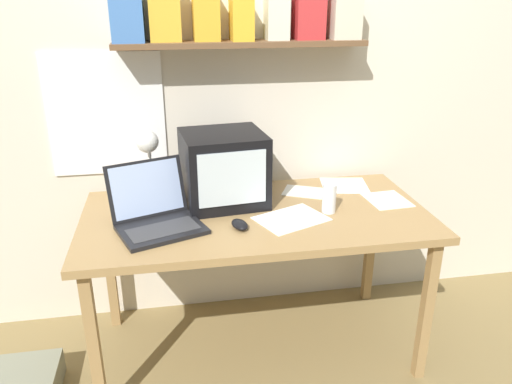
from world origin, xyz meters
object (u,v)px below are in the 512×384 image
desk_lamp (149,158)px  printed_handout (387,200)px  juice_glass (329,200)px  corner_desk (256,225)px  loose_paper_near_laptop (344,185)px  laptop (155,211)px  crt_monitor (224,168)px  loose_paper_near_monitor (291,219)px  computer_mouse (240,225)px  open_notebook (307,192)px

desk_lamp → printed_handout: 1.13m
juice_glass → printed_handout: (0.32, 0.08, -0.06)m
corner_desk → loose_paper_near_laptop: 0.57m
laptop → loose_paper_near_laptop: bearing=-2.0°
crt_monitor → laptop: size_ratio=0.94×
crt_monitor → loose_paper_near_monitor: size_ratio=1.14×
juice_glass → computer_mouse: juice_glass is taller
crt_monitor → juice_glass: size_ratio=3.00×
desk_lamp → printed_handout: desk_lamp is taller
crt_monitor → loose_paper_near_laptop: 0.66m
open_notebook → juice_glass: bearing=-82.5°
computer_mouse → loose_paper_near_laptop: bearing=33.4°
juice_glass → loose_paper_near_laptop: size_ratio=0.51×
juice_glass → printed_handout: juice_glass is taller
juice_glass → computer_mouse: (-0.42, -0.10, -0.04)m
laptop → desk_lamp: 0.29m
desk_lamp → computer_mouse: 0.53m
juice_glass → crt_monitor: bearing=156.2°
laptop → open_notebook: bearing=-1.1°
loose_paper_near_laptop → printed_handout: bearing=-58.5°
corner_desk → juice_glass: bearing=-8.3°
laptop → desk_lamp: (-0.02, 0.23, 0.16)m
laptop → computer_mouse: (0.35, -0.09, -0.05)m
laptop → juice_glass: bearing=-19.5°
computer_mouse → laptop: bearing=165.9°
corner_desk → computer_mouse: 0.19m
desk_lamp → juice_glass: 0.83m
laptop → computer_mouse: 0.36m
juice_glass → loose_paper_near_monitor: juice_glass is taller
printed_handout → open_notebook: (-0.35, 0.16, 0.00)m
crt_monitor → juice_glass: (0.45, -0.20, -0.11)m
computer_mouse → loose_paper_near_laptop: (0.60, 0.39, -0.01)m
loose_paper_near_laptop → open_notebook: bearing=-165.2°
juice_glass → corner_desk: bearing=171.7°
corner_desk → printed_handout: printed_handout is taller
computer_mouse → loose_paper_near_monitor: bearing=11.5°
juice_glass → printed_handout: bearing=14.1°
desk_lamp → computer_mouse: size_ratio=3.05×
computer_mouse → printed_handout: 0.75m
corner_desk → open_notebook: open_notebook is taller
printed_handout → loose_paper_near_monitor: 0.51m
printed_handout → loose_paper_near_monitor: size_ratio=0.62×
juice_glass → open_notebook: bearing=97.5°
laptop → desk_lamp: size_ratio=1.18×
crt_monitor → laptop: bearing=-153.2°
desk_lamp → loose_paper_near_monitor: desk_lamp is taller
desk_lamp → loose_paper_near_laptop: size_ratio=1.38×
computer_mouse → open_notebook: 0.51m
printed_handout → loose_paper_near_laptop: size_ratio=0.84×
corner_desk → desk_lamp: desk_lamp is taller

